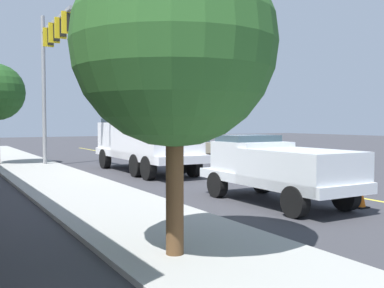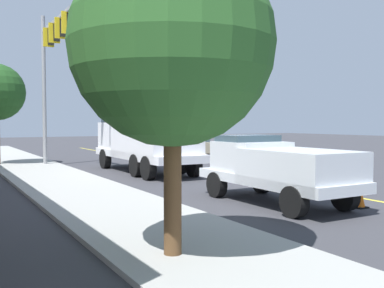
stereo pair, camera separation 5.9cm
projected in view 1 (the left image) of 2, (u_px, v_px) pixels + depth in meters
name	position (u px, v px, depth m)	size (l,w,h in m)	color
ground	(222.00, 173.00, 21.79)	(120.00, 120.00, 0.00)	#38383D
sidewalk_far_side	(62.00, 183.00, 17.97)	(60.00, 3.60, 0.12)	#9E9E99
lane_centre_stripe	(222.00, 173.00, 21.79)	(50.00, 0.16, 0.01)	yellow
utility_bucket_truck	(145.00, 140.00, 22.26)	(8.24, 2.90, 6.51)	white
service_pickup_truck	(277.00, 167.00, 13.60)	(5.64, 2.27, 2.06)	silver
passing_minivan	(187.00, 144.00, 31.25)	(4.83, 2.02, 1.69)	tan
traffic_cone_leading	(360.00, 195.00, 12.99)	(0.40, 0.40, 0.78)	black
traffic_cone_mid_front	(223.00, 169.00, 19.93)	(0.40, 0.40, 0.81)	black
traffic_cone_mid_rear	(148.00, 158.00, 26.40)	(0.40, 0.40, 0.80)	black
traffic_signal_mast	(52.00, 55.00, 23.49)	(6.22, 0.64, 8.46)	gray
street_tree_left	(174.00, 45.00, 7.85)	(3.63, 3.63, 5.67)	brown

